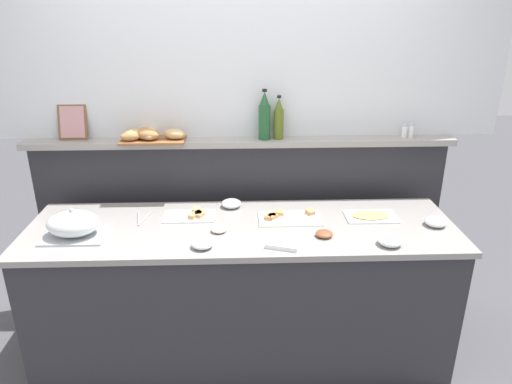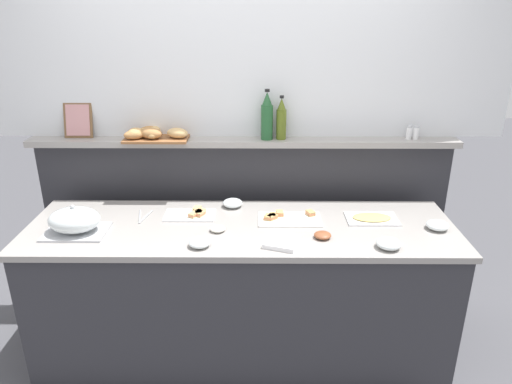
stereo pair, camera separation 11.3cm
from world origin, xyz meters
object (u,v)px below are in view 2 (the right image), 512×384
object	(u,v)px
glass_bowl_medium	(389,244)
condiment_bowl_cream	(323,235)
olive_oil_bottle	(281,120)
pepper_shaker	(416,133)
sandwich_platter_rear	(287,218)
glass_bowl_extra	(233,203)
bread_basket	(152,134)
glass_bowl_large	(200,243)
wine_bottle_green	(267,117)
serving_cloche	(75,221)
serving_tongs	(143,217)
salt_shaker	(409,133)
napkin_stack	(282,242)
framed_picture	(78,120)
sandwich_platter_front	(193,214)
condiment_bowl_dark	(218,229)
glass_bowl_small	(437,225)
cold_cuts_platter	(372,218)

from	to	relation	value
glass_bowl_medium	condiment_bowl_cream	size ratio (longest dim) A/B	1.38
olive_oil_bottle	pepper_shaker	bearing A→B (deg)	-0.06
sandwich_platter_rear	glass_bowl_extra	bearing A→B (deg)	150.09
sandwich_platter_rear	bread_basket	distance (m)	1.01
glass_bowl_large	wine_bottle_green	distance (m)	0.95
serving_cloche	glass_bowl_large	bearing A→B (deg)	-12.20
glass_bowl_medium	serving_tongs	xyz separation A→B (m)	(-1.38, 0.37, -0.02)
pepper_shaker	glass_bowl_extra	bearing A→B (deg)	-170.51
bread_basket	olive_oil_bottle	bearing A→B (deg)	1.52
glass_bowl_extra	salt_shaker	xyz separation A→B (m)	(1.12, 0.19, 0.41)
serving_cloche	napkin_stack	xyz separation A→B (m)	(1.15, -0.12, -0.06)
glass_bowl_large	framed_picture	size ratio (longest dim) A/B	0.52
condiment_bowl_cream	salt_shaker	size ratio (longest dim) A/B	1.09
sandwich_platter_front	bread_basket	size ratio (longest dim) A/B	0.72
condiment_bowl_dark	serving_tongs	size ratio (longest dim) A/B	0.48
serving_tongs	napkin_stack	distance (m)	0.88
glass_bowl_large	glass_bowl_extra	bearing A→B (deg)	74.35
glass_bowl_small	olive_oil_bottle	bearing A→B (deg)	149.97
sandwich_platter_rear	condiment_bowl_dark	world-z (taller)	sandwich_platter_rear
glass_bowl_medium	bread_basket	size ratio (longest dim) A/B	0.31
glass_bowl_large	framed_picture	xyz separation A→B (m)	(-0.85, 0.76, 0.48)
condiment_bowl_cream	glass_bowl_extra	bearing A→B (deg)	140.64
sandwich_platter_rear	serving_cloche	bearing A→B (deg)	-171.51
condiment_bowl_dark	napkin_stack	xyz separation A→B (m)	(0.36, -0.15, -0.00)
serving_tongs	pepper_shaker	distance (m)	1.78
glass_bowl_extra	glass_bowl_small	bearing A→B (deg)	-14.73
serving_cloche	olive_oil_bottle	distance (m)	1.37
serving_cloche	condiment_bowl_cream	size ratio (longest dim) A/B	3.59
sandwich_platter_rear	glass_bowl_large	xyz separation A→B (m)	(-0.48, -0.33, 0.01)
pepper_shaker	bread_basket	distance (m)	1.67
glass_bowl_extra	olive_oil_bottle	xyz separation A→B (m)	(0.31, 0.20, 0.49)
bread_basket	serving_tongs	bearing A→B (deg)	-93.26
glass_bowl_medium	pepper_shaker	world-z (taller)	pepper_shaker
glass_bowl_extra	serving_tongs	xyz separation A→B (m)	(-0.53, -0.17, -0.02)
condiment_bowl_cream	framed_picture	distance (m)	1.71
bread_basket	framed_picture	size ratio (longest dim) A/B	1.88
glass_bowl_large	condiment_bowl_dark	distance (m)	0.20
glass_bowl_medium	framed_picture	world-z (taller)	framed_picture
condiment_bowl_cream	salt_shaker	xyz separation A→B (m)	(0.60, 0.62, 0.41)
cold_cuts_platter	condiment_bowl_cream	world-z (taller)	condiment_bowl_cream
serving_tongs	olive_oil_bottle	size ratio (longest dim) A/B	0.67
glass_bowl_extra	napkin_stack	distance (m)	0.57
glass_bowl_large	sandwich_platter_rear	bearing A→B (deg)	34.57
salt_shaker	bread_basket	bearing A→B (deg)	-179.27
condiment_bowl_dark	bread_basket	xyz separation A→B (m)	(-0.45, 0.52, 0.41)
glass_bowl_extra	glass_bowl_medium	bearing A→B (deg)	-32.17
salt_shaker	framed_picture	xyz separation A→B (m)	(-2.11, 0.04, 0.07)
sandwich_platter_front	serving_tongs	size ratio (longest dim) A/B	1.64
condiment_bowl_dark	bread_basket	world-z (taller)	bread_basket
glass_bowl_large	serving_cloche	bearing A→B (deg)	167.80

